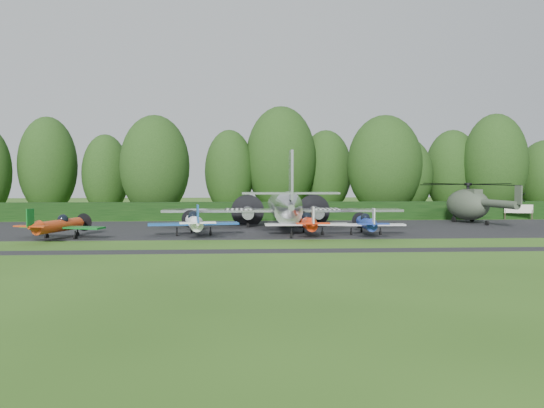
{
  "coord_description": "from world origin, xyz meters",
  "views": [
    {
      "loc": [
        -1.89,
        -46.79,
        5.4
      ],
      "look_at": [
        1.31,
        7.52,
        2.5
      ],
      "focal_mm": 40.0,
      "sensor_mm": 36.0,
      "label": 1
    }
  ],
  "objects": [
    {
      "name": "transport_plane",
      "position": [
        2.57,
        9.99,
        2.06
      ],
      "size": [
        23.09,
        17.7,
        7.4
      ],
      "rotation": [
        0.0,
        0.0,
        0.01
      ],
      "color": "silver",
      "rests_on": "ground"
    },
    {
      "name": "tree_2",
      "position": [
        31.15,
        28.85,
        6.4
      ],
      "size": [
        8.11,
        8.11,
        12.81
      ],
      "color": "black",
      "rests_on": "ground"
    },
    {
      "name": "taxiway_verge",
      "position": [
        0.0,
        -6.0,
        0.0
      ],
      "size": [
        70.0,
        2.0,
        0.0
      ],
      "primitive_type": "cube",
      "color": "black",
      "rests_on": "ground"
    },
    {
      "name": "tree_1",
      "position": [
        26.82,
        32.31,
        5.47
      ],
      "size": [
        7.16,
        7.16,
        10.97
      ],
      "color": "black",
      "rests_on": "ground"
    },
    {
      "name": "ground",
      "position": [
        0.0,
        0.0,
        0.0
      ],
      "size": [
        160.0,
        160.0,
        0.0
      ],
      "primitive_type": "plane",
      "color": "#2B4F16",
      "rests_on": "ground"
    },
    {
      "name": "light_plane_orange",
      "position": [
        4.05,
        3.49,
        1.13
      ],
      "size": [
        7.08,
        7.44,
        2.72
      ],
      "rotation": [
        0.0,
        0.0,
        -0.01
      ],
      "color": "red",
      "rests_on": "ground"
    },
    {
      "name": "tree_4",
      "position": [
        -18.67,
        32.11,
        5.09
      ],
      "size": [
        5.98,
        5.98,
        10.21
      ],
      "color": "black",
      "rests_on": "ground"
    },
    {
      "name": "apron",
      "position": [
        0.0,
        10.0,
        0.0
      ],
      "size": [
        70.0,
        18.0,
        0.01
      ],
      "primitive_type": "cube",
      "color": "black",
      "rests_on": "ground"
    },
    {
      "name": "tree_9",
      "position": [
        10.19,
        34.56,
        5.5
      ],
      "size": [
        7.02,
        7.02,
        11.02
      ],
      "color": "black",
      "rests_on": "ground"
    },
    {
      "name": "tree_8",
      "position": [
        -2.79,
        32.16,
        5.41
      ],
      "size": [
        6.39,
        6.39,
        10.85
      ],
      "color": "black",
      "rests_on": "ground"
    },
    {
      "name": "tree_6",
      "position": [
        -11.7,
        26.94,
        6.11
      ],
      "size": [
        8.35,
        8.35,
        12.23
      ],
      "color": "black",
      "rests_on": "ground"
    },
    {
      "name": "tree_12",
      "position": [
        16.69,
        28.24,
        6.24
      ],
      "size": [
        9.35,
        9.35,
        12.5
      ],
      "color": "black",
      "rests_on": "ground"
    },
    {
      "name": "tree_0",
      "position": [
        19.58,
        29.95,
        4.93
      ],
      "size": [
        7.5,
        7.5,
        9.88
      ],
      "color": "black",
      "rests_on": "ground"
    },
    {
      "name": "tree_3",
      "position": [
        -25.97,
        32.22,
        6.21
      ],
      "size": [
        7.36,
        7.36,
        12.44
      ],
      "color": "black",
      "rests_on": "ground"
    },
    {
      "name": "helicopter",
      "position": [
        22.41,
        15.35,
        2.27
      ],
      "size": [
        13.1,
        15.34,
        4.22
      ],
      "rotation": [
        0.0,
        0.0,
        -0.19
      ],
      "color": "#3A4736",
      "rests_on": "ground"
    },
    {
      "name": "hedgerow",
      "position": [
        0.0,
        21.0,
        0.0
      ],
      "size": [
        90.0,
        1.6,
        2.0
      ],
      "primitive_type": "cube",
      "color": "black",
      "rests_on": "ground"
    },
    {
      "name": "light_plane_blue",
      "position": [
        9.04,
        3.48,
        1.07
      ],
      "size": [
        6.69,
        7.03,
        2.57
      ],
      "rotation": [
        0.0,
        0.0,
        0.04
      ],
      "color": "navy",
      "rests_on": "ground"
    },
    {
      "name": "tree_11",
      "position": [
        3.96,
        32.52,
        6.97
      ],
      "size": [
        9.23,
        9.23,
        13.97
      ],
      "color": "black",
      "rests_on": "ground"
    },
    {
      "name": "light_plane_white",
      "position": [
        -5.42,
        3.75,
        1.21
      ],
      "size": [
        7.56,
        7.94,
        2.9
      ],
      "rotation": [
        0.0,
        0.0,
        -0.15
      ],
      "color": "white",
      "rests_on": "ground"
    },
    {
      "name": "light_plane_red",
      "position": [
        -16.01,
        2.04,
        1.13
      ],
      "size": [
        7.08,
        7.45,
        2.72
      ],
      "rotation": [
        0.0,
        0.0,
        0.32
      ],
      "color": "#B53610",
      "rests_on": "ground"
    },
    {
      "name": "sign_board",
      "position": [
        29.78,
        19.32,
        1.17
      ],
      "size": [
        3.07,
        0.12,
        1.73
      ],
      "rotation": [
        0.0,
        0.0,
        0.25
      ],
      "color": "#3F3326",
      "rests_on": "ground"
    }
  ]
}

